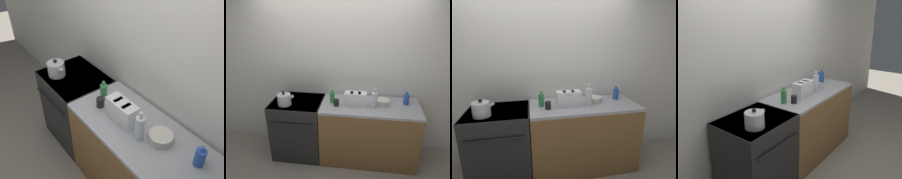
% 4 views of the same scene
% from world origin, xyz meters
% --- Properties ---
extents(ground_plane, '(12.00, 12.00, 0.00)m').
position_xyz_m(ground_plane, '(0.00, 0.00, 0.00)').
color(ground_plane, gray).
extents(wall_back, '(8.00, 0.05, 2.60)m').
position_xyz_m(wall_back, '(0.00, 0.71, 1.30)').
color(wall_back, silver).
rests_on(wall_back, ground_plane).
extents(stove, '(0.75, 0.67, 0.94)m').
position_xyz_m(stove, '(-0.59, 0.31, 0.48)').
color(stove, black).
rests_on(stove, ground_plane).
extents(counter_block, '(1.43, 0.65, 0.94)m').
position_xyz_m(counter_block, '(0.51, 0.33, 0.47)').
color(counter_block, brown).
rests_on(counter_block, ground_plane).
extents(kettle, '(0.24, 0.19, 0.21)m').
position_xyz_m(kettle, '(-0.73, 0.18, 1.02)').
color(kettle, silver).
rests_on(kettle, stove).
extents(toaster, '(0.31, 0.14, 0.20)m').
position_xyz_m(toaster, '(0.29, 0.29, 1.04)').
color(toaster, white).
rests_on(toaster, counter_block).
extents(bottle_blue, '(0.08, 0.08, 0.19)m').
position_xyz_m(bottle_blue, '(1.02, 0.43, 1.02)').
color(bottle_blue, '#2D56B7').
rests_on(bottle_blue, counter_block).
extents(bottle_clear, '(0.08, 0.08, 0.29)m').
position_xyz_m(bottle_clear, '(0.56, 0.26, 1.06)').
color(bottle_clear, silver).
rests_on(bottle_clear, counter_block).
extents(bottle_green, '(0.07, 0.07, 0.20)m').
position_xyz_m(bottle_green, '(-0.05, 0.34, 1.02)').
color(bottle_green, '#338C47').
rests_on(bottle_green, counter_block).
extents(cup_black, '(0.07, 0.07, 0.10)m').
position_xyz_m(cup_black, '(0.02, 0.24, 0.99)').
color(cup_black, black).
rests_on(cup_black, counter_block).
extents(bowl, '(0.20, 0.20, 0.07)m').
position_xyz_m(bowl, '(0.68, 0.38, 0.97)').
color(bowl, beige).
rests_on(bowl, counter_block).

